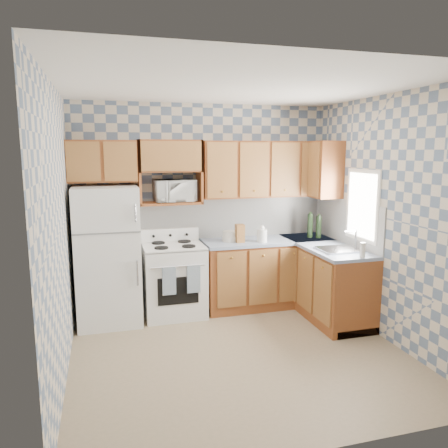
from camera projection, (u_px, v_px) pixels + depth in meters
The scene contains 29 objects.
floor at pixel (239, 353), 4.58m from camera, with size 3.40×3.40×0.00m, color #7E6D51.
back_wall at pixel (203, 207), 5.87m from camera, with size 3.40×0.02×2.70m, color slate.
right_wall at pixel (386, 219), 4.80m from camera, with size 0.02×3.20×2.70m, color slate.
backsplash_back at pixel (232, 217), 5.99m from camera, with size 2.60×0.01×0.56m, color silver.
backsplash_right at pixel (346, 221), 5.58m from camera, with size 0.01×1.60×0.56m, color silver.
refrigerator at pixel (108, 256), 5.29m from camera, with size 0.75×0.70×1.68m, color white.
stove_body at pixel (174, 281), 5.59m from camera, with size 0.76×0.65×0.90m, color white.
cooktop at pixel (173, 246), 5.51m from camera, with size 0.76×0.65×0.03m, color silver.
backguard at pixel (170, 235), 5.76m from camera, with size 0.76×0.08×0.17m, color white.
dish_towel_left at pixel (169, 281), 5.21m from camera, with size 0.16×0.03×0.34m, color navy.
dish_towel_right at pixel (194, 279), 5.29m from camera, with size 0.16×0.03×0.34m, color navy.
base_cabinets_back at pixel (268, 273), 5.96m from camera, with size 1.75×0.60×0.88m, color brown.
base_cabinets_right at pixel (323, 280), 5.63m from camera, with size 0.60×1.60×0.88m, color brown.
countertop_back at pixel (268, 241), 5.88m from camera, with size 1.77×0.63×0.04m, color slate.
countertop_right at pixel (324, 246), 5.56m from camera, with size 0.63×1.60×0.04m, color slate.
upper_cabinets_back at pixel (266, 169), 5.85m from camera, with size 1.75×0.33×0.74m, color brown.
upper_cabinets_fridge at pixel (102, 161), 5.27m from camera, with size 0.82×0.33×0.50m, color brown.
upper_cabinets_right at pixel (320, 169), 5.86m from camera, with size 0.33×0.70×0.74m, color brown.
microwave_shelf at pixel (170, 203), 5.58m from camera, with size 0.80×0.33×0.03m, color brown.
microwave at pixel (174, 191), 5.59m from camera, with size 0.51×0.35×0.28m, color white.
sink at pixel (339, 250), 5.22m from camera, with size 0.48×0.40×0.03m, color #B7B7BC.
window at pixel (362, 205), 5.21m from camera, with size 0.02×0.66×0.86m, color silver.
bottle_0 at pixel (310, 226), 5.96m from camera, with size 0.07×0.07×0.32m, color black.
bottle_1 at pixel (319, 227), 5.93m from camera, with size 0.07×0.07×0.30m, color black.
bottle_2 at pixel (319, 226), 6.04m from camera, with size 0.07×0.07×0.28m, color brown.
knife_block at pixel (240, 233), 5.65m from camera, with size 0.11×0.11×0.24m, color brown.
electric_kettle at pixel (262, 236), 5.68m from camera, with size 0.13×0.13×0.17m, color white.
food_containers at pixel (230, 236), 5.72m from camera, with size 0.20×0.20×0.14m, color beige, non-canonical shape.
soap_bottle at pixel (363, 250), 4.85m from camera, with size 0.06×0.06×0.17m, color beige.
Camera 1 is at (-1.30, -4.09, 2.10)m, focal length 35.00 mm.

